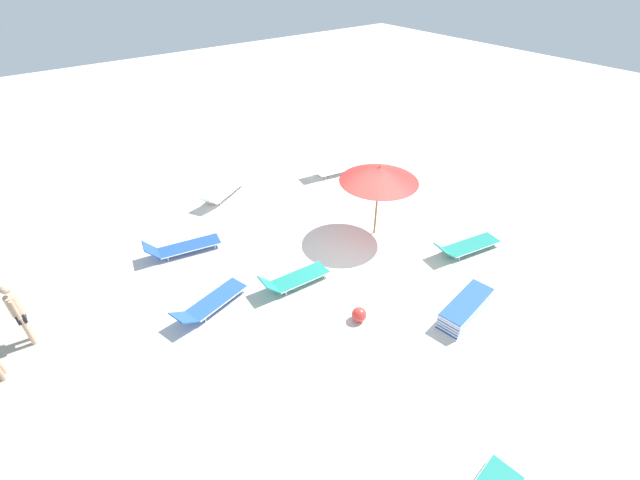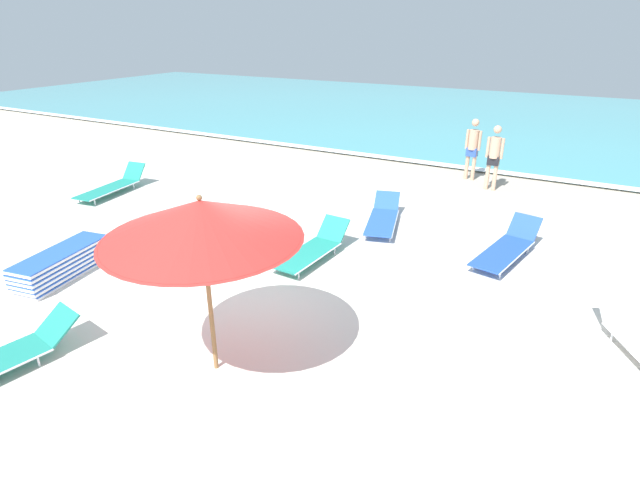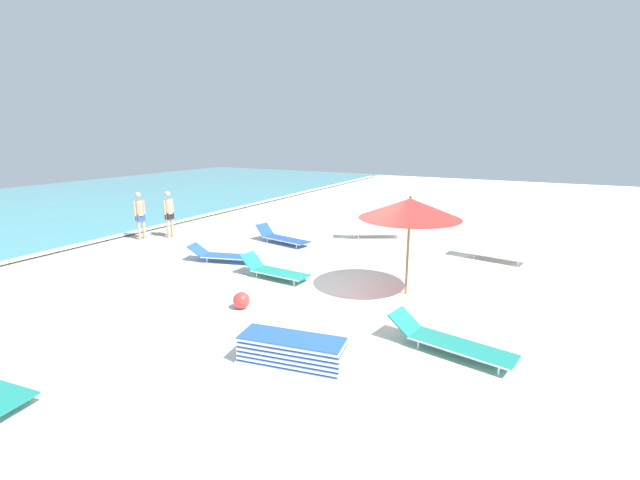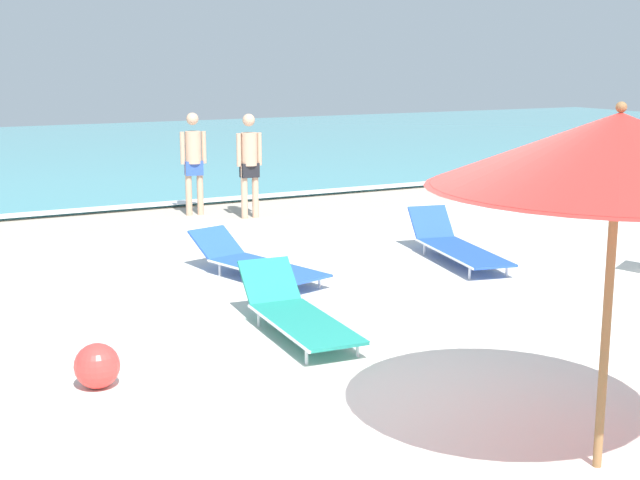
{
  "view_description": "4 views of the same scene",
  "coord_description": "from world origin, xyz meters",
  "px_view_note": "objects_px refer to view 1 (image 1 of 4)",
  "views": [
    {
      "loc": [
        -7.46,
        7.06,
        8.0
      ],
      "look_at": [
        0.53,
        0.98,
        0.8
      ],
      "focal_mm": 24.0,
      "sensor_mm": 36.0,
      "label": 1
    },
    {
      "loc": [
        4.52,
        -5.48,
        4.26
      ],
      "look_at": [
        0.82,
        1.25,
        0.89
      ],
      "focal_mm": 28.0,
      "sensor_mm": 36.0,
      "label": 2
    },
    {
      "loc": [
        -9.09,
        -4.16,
        3.84
      ],
      "look_at": [
        0.83,
        1.11,
        1.04
      ],
      "focal_mm": 24.0,
      "sensor_mm": 36.0,
      "label": 3
    },
    {
      "loc": [
        -3.56,
        -5.45,
        2.72
      ],
      "look_at": [
        0.24,
        1.84,
        1.01
      ],
      "focal_mm": 50.0,
      "sensor_mm": 36.0,
      "label": 4
    }
  ],
  "objects_px": {
    "lounger_stack": "(466,308)",
    "beach_ball": "(359,314)",
    "beach_umbrella": "(379,174)",
    "sun_lounger_beside_umbrella": "(222,193)",
    "sun_lounger_mid_beach_pair_b": "(467,246)",
    "sun_lounger_near_water_right": "(331,170)",
    "beachgoer_shoreline_child": "(17,311)",
    "sun_lounger_under_umbrella": "(210,302)",
    "sun_lounger_mid_beach_solo": "(294,279)",
    "sun_lounger_mid_beach_pair_a": "(182,247)"
  },
  "relations": [
    {
      "from": "lounger_stack",
      "to": "beach_ball",
      "type": "distance_m",
      "value": 2.73
    },
    {
      "from": "beach_umbrella",
      "to": "sun_lounger_beside_umbrella",
      "type": "bearing_deg",
      "value": 29.75
    },
    {
      "from": "sun_lounger_mid_beach_pair_b",
      "to": "beach_ball",
      "type": "distance_m",
      "value": 4.56
    },
    {
      "from": "sun_lounger_near_water_right",
      "to": "beachgoer_shoreline_child",
      "type": "bearing_deg",
      "value": 112.04
    },
    {
      "from": "sun_lounger_beside_umbrella",
      "to": "sun_lounger_under_umbrella",
      "type": "bearing_deg",
      "value": 120.8
    },
    {
      "from": "sun_lounger_mid_beach_pair_b",
      "to": "lounger_stack",
      "type": "bearing_deg",
      "value": 137.07
    },
    {
      "from": "lounger_stack",
      "to": "sun_lounger_mid_beach_solo",
      "type": "height_order",
      "value": "sun_lounger_mid_beach_solo"
    },
    {
      "from": "lounger_stack",
      "to": "sun_lounger_mid_beach_pair_a",
      "type": "distance_m",
      "value": 8.38
    },
    {
      "from": "sun_lounger_mid_beach_pair_a",
      "to": "sun_lounger_near_water_right",
      "type": "bearing_deg",
      "value": -67.87
    },
    {
      "from": "sun_lounger_near_water_right",
      "to": "beachgoer_shoreline_child",
      "type": "relative_size",
      "value": 1.22
    },
    {
      "from": "beach_ball",
      "to": "sun_lounger_mid_beach_pair_a",
      "type": "bearing_deg",
      "value": 24.09
    },
    {
      "from": "sun_lounger_mid_beach_solo",
      "to": "sun_lounger_mid_beach_pair_b",
      "type": "xyz_separation_m",
      "value": [
        -1.94,
        -5.1,
        -0.01
      ]
    },
    {
      "from": "sun_lounger_mid_beach_solo",
      "to": "sun_lounger_mid_beach_pair_b",
      "type": "bearing_deg",
      "value": -107.05
    },
    {
      "from": "lounger_stack",
      "to": "beachgoer_shoreline_child",
      "type": "relative_size",
      "value": 1.11
    },
    {
      "from": "lounger_stack",
      "to": "beachgoer_shoreline_child",
      "type": "distance_m",
      "value": 10.69
    },
    {
      "from": "sun_lounger_under_umbrella",
      "to": "sun_lounger_mid_beach_solo",
      "type": "height_order",
      "value": "sun_lounger_mid_beach_solo"
    },
    {
      "from": "sun_lounger_beside_umbrella",
      "to": "sun_lounger_mid_beach_pair_a",
      "type": "xyz_separation_m",
      "value": [
        -2.33,
        2.51,
        0.0
      ]
    },
    {
      "from": "sun_lounger_beside_umbrella",
      "to": "beach_ball",
      "type": "distance_m",
      "value": 7.75
    },
    {
      "from": "beachgoer_shoreline_child",
      "to": "sun_lounger_near_water_right",
      "type": "bearing_deg",
      "value": -76.49
    },
    {
      "from": "sun_lounger_beside_umbrella",
      "to": "sun_lounger_near_water_right",
      "type": "height_order",
      "value": "sun_lounger_beside_umbrella"
    },
    {
      "from": "sun_lounger_mid_beach_pair_a",
      "to": "sun_lounger_mid_beach_pair_b",
      "type": "distance_m",
      "value": 8.73
    },
    {
      "from": "sun_lounger_beside_umbrella",
      "to": "sun_lounger_mid_beach_solo",
      "type": "bearing_deg",
      "value": 144.01
    },
    {
      "from": "beach_umbrella",
      "to": "beach_ball",
      "type": "height_order",
      "value": "beach_umbrella"
    },
    {
      "from": "sun_lounger_near_water_right",
      "to": "lounger_stack",
      "type": "bearing_deg",
      "value": 174.41
    },
    {
      "from": "lounger_stack",
      "to": "beach_umbrella",
      "type": "bearing_deg",
      "value": -19.55
    },
    {
      "from": "sun_lounger_mid_beach_solo",
      "to": "beachgoer_shoreline_child",
      "type": "bearing_deg",
      "value": 74.7
    },
    {
      "from": "beach_umbrella",
      "to": "lounger_stack",
      "type": "distance_m",
      "value": 4.61
    },
    {
      "from": "beach_umbrella",
      "to": "sun_lounger_beside_umbrella",
      "type": "relative_size",
      "value": 1.07
    },
    {
      "from": "lounger_stack",
      "to": "sun_lounger_mid_beach_pair_b",
      "type": "relative_size",
      "value": 0.83
    },
    {
      "from": "sun_lounger_mid_beach_solo",
      "to": "sun_lounger_mid_beach_pair_a",
      "type": "height_order",
      "value": "sun_lounger_mid_beach_pair_a"
    },
    {
      "from": "lounger_stack",
      "to": "sun_lounger_beside_umbrella",
      "type": "distance_m",
      "value": 9.52
    },
    {
      "from": "beach_ball",
      "to": "beachgoer_shoreline_child",
      "type": "bearing_deg",
      "value": 57.69
    },
    {
      "from": "beach_ball",
      "to": "sun_lounger_near_water_right",
      "type": "bearing_deg",
      "value": -33.59
    },
    {
      "from": "sun_lounger_mid_beach_solo",
      "to": "beach_ball",
      "type": "relative_size",
      "value": 5.34
    },
    {
      "from": "lounger_stack",
      "to": "sun_lounger_near_water_right",
      "type": "xyz_separation_m",
      "value": [
        8.26,
        -2.21,
        -0.03
      ]
    },
    {
      "from": "beach_umbrella",
      "to": "sun_lounger_under_umbrella",
      "type": "distance_m",
      "value": 6.12
    },
    {
      "from": "sun_lounger_beside_umbrella",
      "to": "beachgoer_shoreline_child",
      "type": "xyz_separation_m",
      "value": [
        -3.51,
        6.78,
        0.79
      ]
    },
    {
      "from": "beach_umbrella",
      "to": "beach_ball",
      "type": "distance_m",
      "value": 4.44
    },
    {
      "from": "beachgoer_shoreline_child",
      "to": "beach_ball",
      "type": "distance_m",
      "value": 7.97
    },
    {
      "from": "sun_lounger_beside_umbrella",
      "to": "beachgoer_shoreline_child",
      "type": "relative_size",
      "value": 1.29
    },
    {
      "from": "sun_lounger_mid_beach_pair_b",
      "to": "beachgoer_shoreline_child",
      "type": "height_order",
      "value": "beachgoer_shoreline_child"
    },
    {
      "from": "beach_umbrella",
      "to": "beachgoer_shoreline_child",
      "type": "bearing_deg",
      "value": 80.62
    },
    {
      "from": "sun_lounger_beside_umbrella",
      "to": "beachgoer_shoreline_child",
      "type": "bearing_deg",
      "value": 87.72
    },
    {
      "from": "sun_lounger_under_umbrella",
      "to": "beachgoer_shoreline_child",
      "type": "distance_m",
      "value": 4.28
    },
    {
      "from": "sun_lounger_beside_umbrella",
      "to": "sun_lounger_mid_beach_solo",
      "type": "distance_m",
      "value": 5.67
    },
    {
      "from": "lounger_stack",
      "to": "sun_lounger_mid_beach_pair_b",
      "type": "bearing_deg",
      "value": -63.01
    },
    {
      "from": "beach_umbrella",
      "to": "beach_ball",
      "type": "relative_size",
      "value": 6.38
    },
    {
      "from": "sun_lounger_mid_beach_pair_a",
      "to": "beachgoer_shoreline_child",
      "type": "bearing_deg",
      "value": 116.71
    },
    {
      "from": "sun_lounger_near_water_right",
      "to": "sun_lounger_mid_beach_pair_b",
      "type": "relative_size",
      "value": 0.91
    },
    {
      "from": "lounger_stack",
      "to": "sun_lounger_under_umbrella",
      "type": "relative_size",
      "value": 0.89
    }
  ]
}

